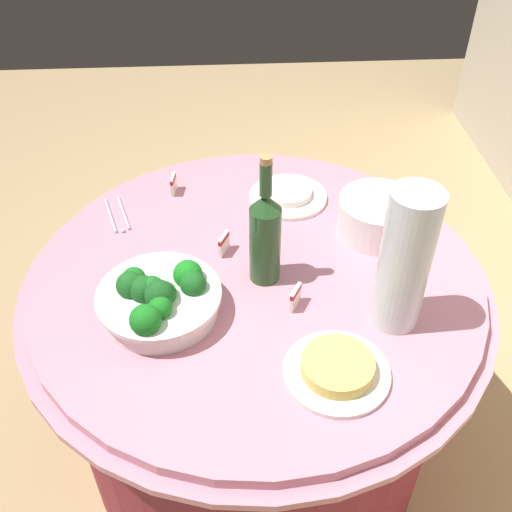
{
  "coord_description": "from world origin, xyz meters",
  "views": [
    {
      "loc": [
        1.08,
        -0.07,
        1.72
      ],
      "look_at": [
        0.0,
        0.0,
        0.79
      ],
      "focal_mm": 41.71,
      "sensor_mm": 36.0,
      "label": 1
    }
  ],
  "objects_px": {
    "wine_bottle": "(265,235)",
    "plate_stack": "(378,216)",
    "decorative_fruit_vase": "(403,267)",
    "food_plate_rice": "(288,195)",
    "label_placard_front": "(296,296)",
    "serving_tongs": "(117,215)",
    "broccoli_bowl": "(159,298)",
    "label_placard_mid": "(224,243)",
    "label_placard_rear": "(173,183)",
    "food_plate_noodles": "(337,369)"
  },
  "relations": [
    {
      "from": "wine_bottle",
      "to": "plate_stack",
      "type": "bearing_deg",
      "value": 117.21
    },
    {
      "from": "plate_stack",
      "to": "wine_bottle",
      "type": "bearing_deg",
      "value": -62.79
    },
    {
      "from": "decorative_fruit_vase",
      "to": "food_plate_rice",
      "type": "bearing_deg",
      "value": -158.48
    },
    {
      "from": "decorative_fruit_vase",
      "to": "label_placard_front",
      "type": "xyz_separation_m",
      "value": [
        -0.05,
        -0.22,
        -0.12
      ]
    },
    {
      "from": "wine_bottle",
      "to": "decorative_fruit_vase",
      "type": "xyz_separation_m",
      "value": [
        0.15,
        0.28,
        0.02
      ]
    },
    {
      "from": "decorative_fruit_vase",
      "to": "serving_tongs",
      "type": "bearing_deg",
      "value": -122.35
    },
    {
      "from": "decorative_fruit_vase",
      "to": "broccoli_bowl",
      "type": "bearing_deg",
      "value": -94.9
    },
    {
      "from": "broccoli_bowl",
      "to": "serving_tongs",
      "type": "xyz_separation_m",
      "value": [
        -0.37,
        -0.14,
        -0.04
      ]
    },
    {
      "from": "wine_bottle",
      "to": "label_placard_mid",
      "type": "distance_m",
      "value": 0.17
    },
    {
      "from": "food_plate_rice",
      "to": "label_placard_rear",
      "type": "height_order",
      "value": "label_placard_rear"
    },
    {
      "from": "plate_stack",
      "to": "wine_bottle",
      "type": "distance_m",
      "value": 0.35
    },
    {
      "from": "wine_bottle",
      "to": "broccoli_bowl",
      "type": "bearing_deg",
      "value": -65.85
    },
    {
      "from": "decorative_fruit_vase",
      "to": "label_placard_mid",
      "type": "xyz_separation_m",
      "value": [
        -0.25,
        -0.37,
        -0.12
      ]
    },
    {
      "from": "plate_stack",
      "to": "label_placard_rear",
      "type": "xyz_separation_m",
      "value": [
        -0.22,
        -0.54,
        -0.02
      ]
    },
    {
      "from": "wine_bottle",
      "to": "food_plate_rice",
      "type": "bearing_deg",
      "value": 164.34
    },
    {
      "from": "broccoli_bowl",
      "to": "food_plate_noodles",
      "type": "xyz_separation_m",
      "value": [
        0.2,
        0.37,
        -0.03
      ]
    },
    {
      "from": "label_placard_front",
      "to": "label_placard_rear",
      "type": "bearing_deg",
      "value": -148.15
    },
    {
      "from": "wine_bottle",
      "to": "label_placard_rear",
      "type": "distance_m",
      "value": 0.45
    },
    {
      "from": "broccoli_bowl",
      "to": "plate_stack",
      "type": "relative_size",
      "value": 1.33
    },
    {
      "from": "food_plate_rice",
      "to": "label_placard_rear",
      "type": "bearing_deg",
      "value": -98.97
    },
    {
      "from": "wine_bottle",
      "to": "label_placard_rear",
      "type": "xyz_separation_m",
      "value": [
        -0.37,
        -0.23,
        -0.1
      ]
    },
    {
      "from": "decorative_fruit_vase",
      "to": "label_placard_rear",
      "type": "bearing_deg",
      "value": -135.82
    },
    {
      "from": "label_placard_front",
      "to": "label_placard_mid",
      "type": "xyz_separation_m",
      "value": [
        -0.2,
        -0.16,
        0.0
      ]
    },
    {
      "from": "serving_tongs",
      "to": "label_placard_rear",
      "type": "relative_size",
      "value": 3.01
    },
    {
      "from": "label_placard_mid",
      "to": "label_placard_rear",
      "type": "distance_m",
      "value": 0.31
    },
    {
      "from": "label_placard_rear",
      "to": "plate_stack",
      "type": "bearing_deg",
      "value": 68.32
    },
    {
      "from": "decorative_fruit_vase",
      "to": "serving_tongs",
      "type": "distance_m",
      "value": 0.8
    },
    {
      "from": "broccoli_bowl",
      "to": "food_plate_rice",
      "type": "relative_size",
      "value": 1.27
    },
    {
      "from": "food_plate_noodles",
      "to": "broccoli_bowl",
      "type": "bearing_deg",
      "value": -117.9
    },
    {
      "from": "serving_tongs",
      "to": "food_plate_noodles",
      "type": "height_order",
      "value": "food_plate_noodles"
    },
    {
      "from": "broccoli_bowl",
      "to": "food_plate_rice",
      "type": "xyz_separation_m",
      "value": [
        -0.43,
        0.33,
        -0.04
      ]
    },
    {
      "from": "food_plate_rice",
      "to": "decorative_fruit_vase",
      "type": "bearing_deg",
      "value": 21.52
    },
    {
      "from": "serving_tongs",
      "to": "label_placard_mid",
      "type": "xyz_separation_m",
      "value": [
        0.17,
        0.29,
        0.03
      ]
    },
    {
      "from": "plate_stack",
      "to": "label_placard_front",
      "type": "distance_m",
      "value": 0.36
    },
    {
      "from": "food_plate_noodles",
      "to": "plate_stack",
      "type": "bearing_deg",
      "value": 158.62
    },
    {
      "from": "food_plate_noodles",
      "to": "label_placard_rear",
      "type": "bearing_deg",
      "value": -152.04
    },
    {
      "from": "serving_tongs",
      "to": "label_placard_front",
      "type": "relative_size",
      "value": 3.01
    },
    {
      "from": "food_plate_noodles",
      "to": "label_placard_rear",
      "type": "xyz_separation_m",
      "value": [
        -0.68,
        -0.36,
        0.01
      ]
    },
    {
      "from": "food_plate_rice",
      "to": "wine_bottle",
      "type": "bearing_deg",
      "value": -15.66
    },
    {
      "from": "broccoli_bowl",
      "to": "decorative_fruit_vase",
      "type": "xyz_separation_m",
      "value": [
        0.04,
        0.52,
        0.1
      ]
    },
    {
      "from": "plate_stack",
      "to": "decorative_fruit_vase",
      "type": "height_order",
      "value": "decorative_fruit_vase"
    },
    {
      "from": "wine_bottle",
      "to": "food_plate_noodles",
      "type": "xyz_separation_m",
      "value": [
        0.31,
        0.13,
        -0.11
      ]
    },
    {
      "from": "food_plate_rice",
      "to": "label_placard_rear",
      "type": "distance_m",
      "value": 0.33
    },
    {
      "from": "plate_stack",
      "to": "food_plate_rice",
      "type": "xyz_separation_m",
      "value": [
        -0.16,
        -0.22,
        -0.04
      ]
    },
    {
      "from": "food_plate_noodles",
      "to": "label_placard_mid",
      "type": "relative_size",
      "value": 4.0
    },
    {
      "from": "serving_tongs",
      "to": "decorative_fruit_vase",
      "type": "bearing_deg",
      "value": 57.65
    },
    {
      "from": "broccoli_bowl",
      "to": "decorative_fruit_vase",
      "type": "bearing_deg",
      "value": 85.1
    },
    {
      "from": "label_placard_front",
      "to": "plate_stack",
      "type": "bearing_deg",
      "value": 137.09
    },
    {
      "from": "plate_stack",
      "to": "broccoli_bowl",
      "type": "bearing_deg",
      "value": -64.13
    },
    {
      "from": "label_placard_front",
      "to": "decorative_fruit_vase",
      "type": "bearing_deg",
      "value": 77.11
    }
  ]
}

